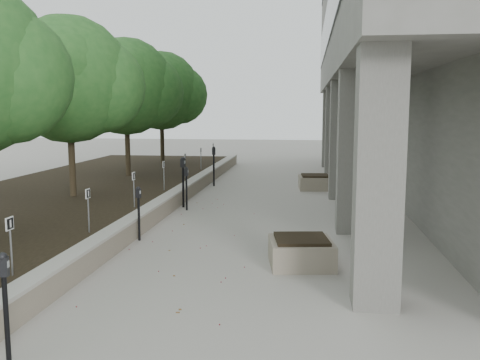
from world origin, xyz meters
The scene contains 21 objects.
ground centered at (0.00, 0.00, 0.00)m, with size 90.00×90.00×0.00m, color #A39E96.
retaining_wall centered at (-1.82, 9.00, 0.25)m, with size 0.39×26.00×0.50m, color gray, non-canonical shape.
planting_bed centered at (-5.50, 9.00, 0.20)m, with size 7.00×26.00×0.40m, color black.
crabapple_tree_3 centered at (-4.80, 8.00, 3.12)m, with size 4.60×4.00×5.44m, color #245922, non-canonical shape.
crabapple_tree_4 centered at (-4.80, 13.00, 3.12)m, with size 4.60×4.00×5.44m, color #245922, non-canonical shape.
crabapple_tree_5 centered at (-4.80, 18.00, 3.12)m, with size 4.60×4.00×5.44m, color #245922, non-canonical shape.
parking_sign_2 centered at (-2.35, 0.50, 0.88)m, with size 0.04×0.22×0.96m, color black, non-canonical shape.
parking_sign_3 centered at (-2.35, 3.50, 0.88)m, with size 0.04×0.22×0.96m, color black, non-canonical shape.
parking_sign_4 centered at (-2.35, 6.50, 0.88)m, with size 0.04×0.22×0.96m, color black, non-canonical shape.
parking_sign_5 centered at (-2.35, 9.50, 0.88)m, with size 0.04×0.22×0.96m, color black, non-canonical shape.
parking_sign_6 centered at (-2.35, 12.50, 0.88)m, with size 0.04×0.22×0.96m, color black, non-canonical shape.
parking_sign_7 centered at (-2.35, 15.50, 0.88)m, with size 0.04×0.22×0.96m, color black, non-canonical shape.
parking_sign_8 centered at (-2.35, 18.50, 0.88)m, with size 0.04×0.22×0.96m, color black, non-canonical shape.
parking_meter_1 centered at (-1.19, -1.57, 0.70)m, with size 0.14×0.10×1.40m, color black, non-canonical shape.
parking_meter_2 centered at (-1.55, 4.47, 0.64)m, with size 0.13×0.09×1.28m, color black, non-canonical shape.
parking_meter_3 centered at (-1.51, 8.69, 0.79)m, with size 0.16×0.11×1.58m, color black, non-canonical shape.
parking_meter_4 centered at (-1.30, 8.23, 0.66)m, with size 0.13×0.09×1.33m, color black, non-canonical shape.
parking_meter_5 centered at (-1.37, 13.29, 0.79)m, with size 0.16×0.11×1.58m, color black, non-canonical shape.
planter_front centered at (2.23, 2.97, 0.28)m, with size 1.21×1.21×0.56m, color gray, non-canonical shape.
planter_back centered at (2.61, 12.95, 0.28)m, with size 1.21×1.21×0.56m, color gray, non-canonical shape.
berry_scatter centered at (-0.10, 5.00, 0.01)m, with size 3.30×14.10×0.02m, color maroon, non-canonical shape.
Camera 1 is at (2.34, -7.13, 3.06)m, focal length 39.37 mm.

